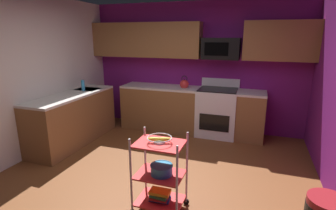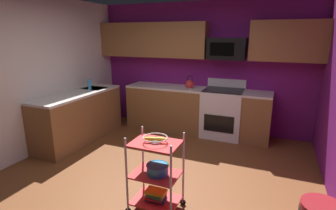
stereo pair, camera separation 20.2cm
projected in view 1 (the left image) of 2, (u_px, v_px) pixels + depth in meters
floor at (151, 184)px, 3.59m from camera, size 4.40×4.80×0.04m
wall_back at (195, 67)px, 5.46m from camera, size 4.52×0.06×2.60m
wall_left at (13, 80)px, 3.95m from camera, size 0.06×4.80×2.60m
counter_run at (146, 113)px, 5.17m from camera, size 3.65×2.49×0.92m
oven_range at (217, 112)px, 5.20m from camera, size 0.76×0.65×1.10m
upper_cabinets at (187, 40)px, 5.18m from camera, size 4.40×0.33×0.70m
microwave at (221, 49)px, 4.98m from camera, size 0.70×0.39×0.40m
rolling_cart at (160, 174)px, 2.91m from camera, size 0.59×0.41×0.91m
fruit_bowl at (159, 139)px, 2.80m from camera, size 0.27×0.27×0.07m
mixing_bowl_large at (162, 169)px, 2.89m from camera, size 0.25×0.25×0.11m
book_stack at (160, 195)px, 2.98m from camera, size 0.24×0.19×0.12m
kettle at (184, 84)px, 5.28m from camera, size 0.21×0.18×0.26m
dish_soap_bottle at (83, 85)px, 5.00m from camera, size 0.06×0.06×0.20m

